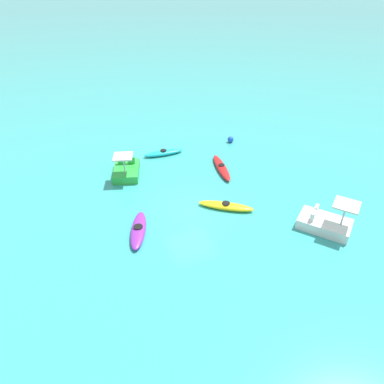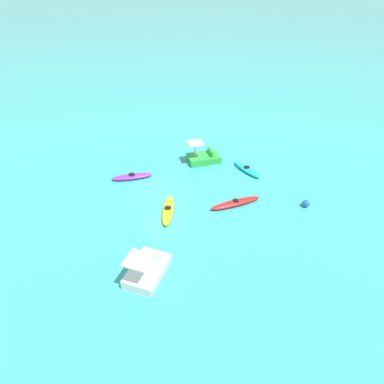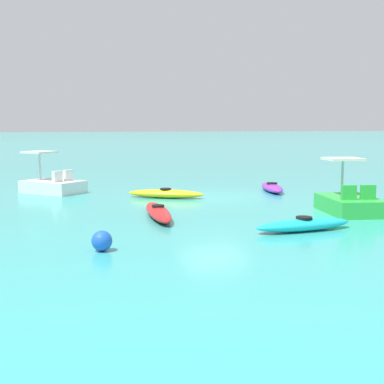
# 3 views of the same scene
# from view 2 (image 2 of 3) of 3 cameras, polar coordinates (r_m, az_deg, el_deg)

# --- Properties ---
(ground_plane) EXTENTS (600.00, 600.00, 0.00)m
(ground_plane) POSITION_cam_2_polar(r_m,az_deg,el_deg) (21.02, -5.56, -0.67)
(ground_plane) COLOR #38ADA8
(kayak_red) EXTENTS (3.48, 1.21, 0.37)m
(kayak_red) POSITION_cam_2_polar(r_m,az_deg,el_deg) (20.19, 7.71, -1.92)
(kayak_red) COLOR red
(kayak_red) RESTS_ON ground_plane
(kayak_yellow) EXTENTS (2.21, 2.78, 0.37)m
(kayak_yellow) POSITION_cam_2_polar(r_m,az_deg,el_deg) (19.45, -4.27, -3.23)
(kayak_yellow) COLOR yellow
(kayak_yellow) RESTS_ON ground_plane
(kayak_purple) EXTENTS (2.89, 1.59, 0.37)m
(kayak_purple) POSITION_cam_2_polar(r_m,az_deg,el_deg) (23.02, -10.58, 2.69)
(kayak_purple) COLOR purple
(kayak_purple) RESTS_ON ground_plane
(kayak_cyan) EXTENTS (0.70, 2.76, 0.37)m
(kayak_cyan) POSITION_cam_2_polar(r_m,az_deg,el_deg) (23.86, 9.65, 4.00)
(kayak_cyan) COLOR #19B7C6
(kayak_cyan) RESTS_ON ground_plane
(pedal_boat_green) EXTENTS (2.73, 2.12, 1.68)m
(pedal_boat_green) POSITION_cam_2_polar(r_m,az_deg,el_deg) (24.78, 2.02, 6.13)
(pedal_boat_green) COLOR green
(pedal_boat_green) RESTS_ON ground_plane
(pedal_boat_white) EXTENTS (2.82, 2.65, 1.68)m
(pedal_boat_white) POSITION_cam_2_polar(r_m,az_deg,el_deg) (15.79, -7.95, -13.49)
(pedal_boat_white) COLOR white
(pedal_boat_white) RESTS_ON ground_plane
(buoy_blue) EXTENTS (0.45, 0.45, 0.45)m
(buoy_blue) POSITION_cam_2_polar(r_m,az_deg,el_deg) (21.05, 19.49, -1.94)
(buoy_blue) COLOR blue
(buoy_blue) RESTS_ON ground_plane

